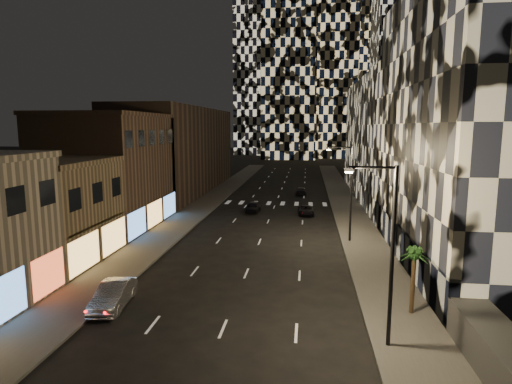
% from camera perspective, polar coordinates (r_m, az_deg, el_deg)
% --- Properties ---
extents(sidewalk_left, '(4.00, 120.00, 0.15)m').
position_cam_1_polar(sidewalk_left, '(63.26, -6.43, -1.25)').
color(sidewalk_left, '#47443F').
rests_on(sidewalk_left, ground).
extents(sidewalk_right, '(4.00, 120.00, 0.15)m').
position_cam_1_polar(sidewalk_right, '(61.85, 11.93, -1.61)').
color(sidewalk_right, '#47443F').
rests_on(sidewalk_right, ground).
extents(curb_left, '(0.20, 120.00, 0.15)m').
position_cam_1_polar(curb_left, '(62.82, -4.56, -1.29)').
color(curb_left, '#4C4C47').
rests_on(curb_left, ground).
extents(curb_right, '(0.20, 120.00, 0.15)m').
position_cam_1_polar(curb_right, '(61.69, 9.99, -1.58)').
color(curb_right, '#4C4C47').
rests_on(curb_right, ground).
extents(retail_tan, '(10.00, 10.00, 8.00)m').
position_cam_1_polar(retail_tan, '(38.83, -26.80, -2.56)').
color(retail_tan, '#7A6349').
rests_on(retail_tan, ground).
extents(retail_brown, '(10.00, 15.00, 12.00)m').
position_cam_1_polar(retail_brown, '(49.30, -18.95, 2.47)').
color(retail_brown, brown).
rests_on(retail_brown, ground).
extents(retail_filler_left, '(10.00, 40.00, 14.00)m').
position_cam_1_polar(retail_filler_left, '(73.91, -10.05, 5.51)').
color(retail_filler_left, brown).
rests_on(retail_filler_left, ground).
extents(midrise_base, '(0.60, 25.00, 3.00)m').
position_cam_1_polar(midrise_base, '(37.22, 18.96, -6.49)').
color(midrise_base, '#383838').
rests_on(midrise_base, ground).
extents(plinth_right, '(2.00, 8.00, 2.00)m').
position_cam_1_polar(plinth_right, '(22.80, 29.77, -18.40)').
color(plinth_right, '#383838').
rests_on(plinth_right, ground).
extents(midrise_filler_right, '(16.00, 40.00, 18.00)m').
position_cam_1_polar(midrise_filler_right, '(69.43, 19.96, 6.58)').
color(midrise_filler_right, '#232326').
rests_on(midrise_filler_right, ground).
extents(tower_right_mid, '(20.00, 20.00, 100.00)m').
position_cam_1_polar(tower_right_mid, '(153.84, 19.70, 22.93)').
color(tower_right_mid, black).
rests_on(tower_right_mid, ground).
extents(tower_left_back, '(24.00, 24.00, 120.00)m').
position_cam_1_polar(tower_left_back, '(183.08, 1.60, 24.25)').
color(tower_left_back, black).
rests_on(tower_left_back, ground).
extents(tower_center_low, '(18.00, 18.00, 95.00)m').
position_cam_1_polar(tower_center_low, '(155.13, 4.64, 22.31)').
color(tower_center_low, black).
rests_on(tower_center_low, ground).
extents(streetlight_near, '(2.55, 0.25, 9.00)m').
position_cam_1_polar(streetlight_near, '(21.73, 17.15, -6.63)').
color(streetlight_near, black).
rests_on(streetlight_near, sidewalk_right).
extents(streetlight_far, '(2.55, 0.25, 9.00)m').
position_cam_1_polar(streetlight_far, '(41.20, 12.27, 0.70)').
color(streetlight_far, black).
rests_on(streetlight_far, sidewalk_right).
extents(car_silver_parked, '(2.07, 4.80, 1.54)m').
position_cam_1_polar(car_silver_parked, '(28.23, -18.47, -12.91)').
color(car_silver_parked, '#A7A7AC').
rests_on(car_silver_parked, ground).
extents(car_dark_midlane, '(1.74, 4.07, 1.37)m').
position_cam_1_polar(car_dark_midlane, '(55.26, -0.37, -2.00)').
color(car_dark_midlane, black).
rests_on(car_dark_midlane, ground).
extents(car_dark_oncoming, '(1.82, 4.12, 1.18)m').
position_cam_1_polar(car_dark_oncoming, '(69.97, 6.03, 0.14)').
color(car_dark_oncoming, black).
rests_on(car_dark_oncoming, ground).
extents(car_dark_rightlane, '(2.08, 4.16, 1.13)m').
position_cam_1_polar(car_dark_rightlane, '(53.95, 6.71, -2.45)').
color(car_dark_rightlane, black).
rests_on(car_dark_rightlane, ground).
extents(palm_tree, '(1.99, 2.03, 3.98)m').
position_cam_1_polar(palm_tree, '(26.53, 20.35, -8.33)').
color(palm_tree, '#47331E').
rests_on(palm_tree, sidewalk_right).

